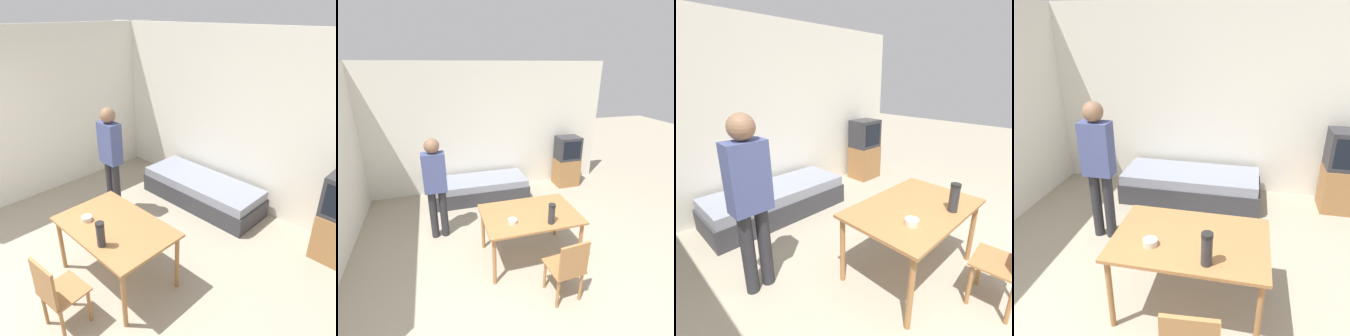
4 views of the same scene
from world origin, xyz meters
TOP-DOWN VIEW (x-y plane):
  - wall_back at (0.00, 3.55)m, footprint 5.60×0.06m
  - daybed at (-0.12, 3.06)m, footprint 1.98×0.76m
  - tv at (1.94, 3.19)m, footprint 0.51×0.43m
  - dining_table at (0.25, 1.07)m, footprint 1.31×0.86m
  - person_standing at (-0.97, 1.93)m, footprint 0.34×0.22m
  - thermos_flask at (0.42, 0.77)m, footprint 0.09×0.09m
  - mate_bowl at (-0.06, 0.91)m, footprint 0.12×0.12m

SIDE VIEW (x-z plane):
  - daybed at x=-0.12m, z-range 0.00..0.43m
  - tv at x=1.94m, z-range -0.01..1.13m
  - dining_table at x=0.25m, z-range 0.29..1.02m
  - mate_bowl at x=-0.06m, z-range 0.73..0.78m
  - thermos_flask at x=0.42m, z-range 0.74..1.02m
  - person_standing at x=-0.97m, z-range 0.14..1.79m
  - wall_back at x=0.00m, z-range 0.00..2.70m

